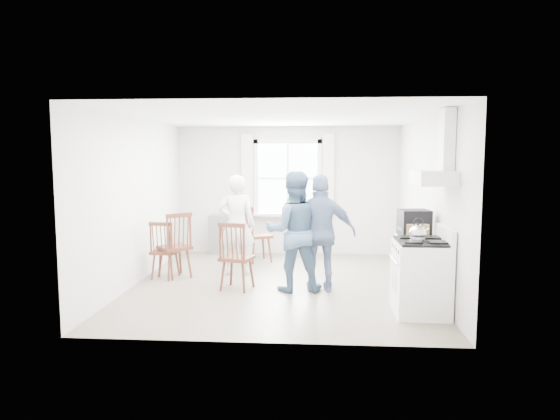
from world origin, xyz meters
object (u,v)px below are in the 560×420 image
object	(u,v)px
low_cabinet	(415,267)
windsor_chair_b	(234,249)
person_left	(237,225)
person_right	(321,233)
person_mid	(294,232)
gas_stove	(421,276)
windsor_chair_c	(177,238)
windsor_chair_a	(163,244)
stereo_stack	(414,223)

from	to	relation	value
low_cabinet	windsor_chair_b	size ratio (longest dim) A/B	0.86
person_left	person_right	world-z (taller)	person_right
person_mid	gas_stove	bearing A→B (deg)	142.26
person_mid	low_cabinet	bearing A→B (deg)	163.51
gas_stove	windsor_chair_c	xyz separation A→B (m)	(-3.59, 1.56, 0.19)
windsor_chair_a	person_right	size ratio (longest dim) A/B	0.55
windsor_chair_c	person_mid	size ratio (longest dim) A/B	0.62
stereo_stack	windsor_chair_a	xyz separation A→B (m)	(-3.85, 0.80, -0.49)
stereo_stack	person_left	world-z (taller)	person_left
windsor_chair_c	person_left	size ratio (longest dim) A/B	0.65
stereo_stack	person_right	size ratio (longest dim) A/B	0.25
stereo_stack	person_right	world-z (taller)	person_right
person_left	windsor_chair_b	bearing A→B (deg)	90.03
windsor_chair_a	person_mid	distance (m)	2.23
person_left	person_mid	xyz separation A→B (m)	(1.00, -0.96, 0.04)
low_cabinet	person_right	xyz separation A→B (m)	(-1.33, 0.30, 0.42)
stereo_stack	windsor_chair_b	bearing A→B (deg)	175.86
gas_stove	person_mid	xyz separation A→B (m)	(-1.67, 0.99, 0.41)
windsor_chair_c	gas_stove	bearing A→B (deg)	-23.49
low_cabinet	person_right	distance (m)	1.42
stereo_stack	person_left	xyz separation A→B (m)	(-2.71, 1.24, -0.23)
stereo_stack	windsor_chair_a	size ratio (longest dim) A/B	0.46
gas_stove	person_left	distance (m)	3.32
low_cabinet	windsor_chair_c	size ratio (longest dim) A/B	0.82
low_cabinet	windsor_chair_b	distance (m)	2.63
windsor_chair_a	person_right	distance (m)	2.62
low_cabinet	windsor_chair_c	distance (m)	3.76
low_cabinet	windsor_chair_c	world-z (taller)	windsor_chair_c
gas_stove	windsor_chair_b	distance (m)	2.70
person_left	person_right	size ratio (longest dim) A/B	0.98
stereo_stack	windsor_chair_a	world-z (taller)	stereo_stack
gas_stove	low_cabinet	distance (m)	0.70
low_cabinet	person_right	size ratio (longest dim) A/B	0.52
windsor_chair_c	person_right	distance (m)	2.41
person_left	person_mid	size ratio (longest dim) A/B	0.95
windsor_chair_a	windsor_chair_b	bearing A→B (deg)	-25.86
windsor_chair_a	person_left	distance (m)	1.25
windsor_chair_a	person_mid	bearing A→B (deg)	-13.56
person_right	person_left	bearing A→B (deg)	-35.21
windsor_chair_a	windsor_chair_b	size ratio (longest dim) A/B	0.92
stereo_stack	person_right	distance (m)	1.34
gas_stove	windsor_chair_c	distance (m)	3.92
low_cabinet	person_left	size ratio (longest dim) A/B	0.53
stereo_stack	windsor_chair_b	distance (m)	2.63
low_cabinet	stereo_stack	distance (m)	0.63
low_cabinet	person_left	bearing A→B (deg)	155.61
person_left	person_right	bearing A→B (deg)	139.62
windsor_chair_a	person_mid	size ratio (longest dim) A/B	0.54
windsor_chair_c	person_mid	distance (m)	2.02
windsor_chair_a	person_left	world-z (taller)	person_left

